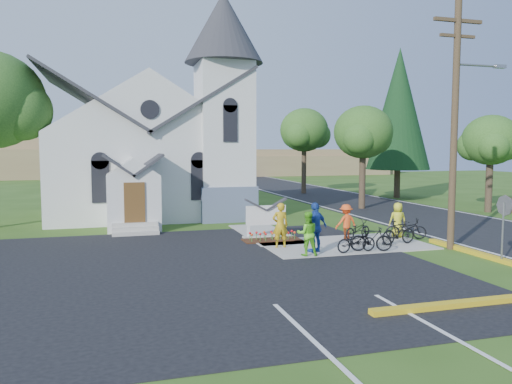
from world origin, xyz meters
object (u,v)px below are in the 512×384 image
object	(u,v)px
church_sign	(266,216)
bike_1	(371,239)
utility_pole	(456,117)
cyclist_3	(346,222)
cyclist_1	(307,234)
cyclist_2	(316,227)
bike_2	(358,229)
bike_3	(398,232)
bike_0	(356,241)
cyclist_4	(398,220)
bike_4	(406,229)
stop_sign	(504,214)
cyclist_0	(280,225)

from	to	relation	value
church_sign	bike_1	world-z (taller)	church_sign
utility_pole	cyclist_3	distance (m)	6.34
church_sign	cyclist_1	bearing A→B (deg)	-86.44
church_sign	cyclist_2	size ratio (longest dim) A/B	1.12
church_sign	cyclist_3	size ratio (longest dim) A/B	1.37
bike_2	bike_3	world-z (taller)	bike_3
bike_0	bike_3	distance (m)	2.65
church_sign	cyclist_3	bearing A→B (deg)	-30.48
cyclist_2	cyclist_3	distance (m)	3.09
cyclist_4	bike_4	distance (m)	0.61
bike_1	cyclist_2	world-z (taller)	cyclist_2
stop_sign	bike_2	xyz separation A→B (m)	(-2.84, 5.61, -1.29)
church_sign	cyclist_4	distance (m)	6.08
cyclist_0	cyclist_1	bearing A→B (deg)	110.03
church_sign	bike_1	distance (m)	5.35
church_sign	bike_4	size ratio (longest dim) A/B	1.23
utility_pole	bike_0	bearing A→B (deg)	175.92
cyclist_4	bike_1	bearing A→B (deg)	54.46
utility_pole	bike_0	distance (m)	6.47
stop_sign	bike_2	size ratio (longest dim) A/B	1.48
bike_2	bike_4	bearing A→B (deg)	-130.76
church_sign	cyclist_2	bearing A→B (deg)	-77.87
cyclist_3	bike_4	world-z (taller)	cyclist_3
cyclist_2	cyclist_4	world-z (taller)	cyclist_2
cyclist_1	cyclist_4	world-z (taller)	cyclist_1
cyclist_0	bike_2	bearing A→B (deg)	-163.24
church_sign	stop_sign	world-z (taller)	stop_sign
stop_sign	bike_4	xyz separation A→B (m)	(-0.73, 5.00, -1.26)
cyclist_4	bike_4	bearing A→B (deg)	117.30
cyclist_0	bike_3	size ratio (longest dim) A/B	1.07
cyclist_2	cyclist_4	distance (m)	5.32
utility_pole	cyclist_0	distance (m)	8.35
utility_pole	cyclist_1	xyz separation A→B (m)	(-6.29, 0.30, -4.51)
church_sign	cyclist_1	world-z (taller)	cyclist_1
bike_1	stop_sign	bearing A→B (deg)	-112.53
cyclist_0	cyclist_4	world-z (taller)	cyclist_0
cyclist_4	bike_4	world-z (taller)	cyclist_4
church_sign	cyclist_4	size ratio (longest dim) A/B	1.36
bike_2	cyclist_4	size ratio (longest dim) A/B	1.04
bike_1	cyclist_2	bearing A→B (deg)	93.57
cyclist_3	bike_1	bearing A→B (deg)	79.86
cyclist_4	bike_2	bearing A→B (deg)	9.15
cyclist_3	cyclist_1	bearing A→B (deg)	34.77
cyclist_2	bike_2	size ratio (longest dim) A/B	1.18
cyclist_0	utility_pole	bearing A→B (deg)	168.03
bike_1	bike_3	world-z (taller)	bike_3
cyclist_0	cyclist_3	bearing A→B (deg)	-162.33
bike_1	cyclist_4	world-z (taller)	cyclist_4
cyclist_2	cyclist_3	xyz separation A→B (m)	(2.34, 2.01, -0.18)
bike_1	bike_2	distance (m)	2.72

